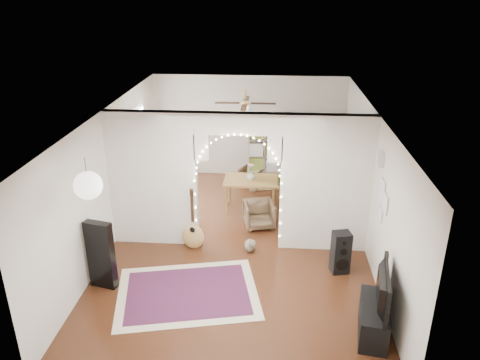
# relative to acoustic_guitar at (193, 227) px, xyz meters

# --- Properties ---
(floor) EXTENTS (7.50, 7.50, 0.00)m
(floor) POSITION_rel_acoustic_guitar_xyz_m (0.86, 0.25, -0.47)
(floor) COLOR black
(floor) RESTS_ON ground
(ceiling) EXTENTS (5.00, 7.50, 0.02)m
(ceiling) POSITION_rel_acoustic_guitar_xyz_m (0.86, 0.25, 2.23)
(ceiling) COLOR white
(ceiling) RESTS_ON wall_back
(wall_back) EXTENTS (5.00, 0.02, 2.70)m
(wall_back) POSITION_rel_acoustic_guitar_xyz_m (0.86, 4.00, 0.88)
(wall_back) COLOR silver
(wall_back) RESTS_ON floor
(wall_front) EXTENTS (5.00, 0.02, 2.70)m
(wall_front) POSITION_rel_acoustic_guitar_xyz_m (0.86, -3.50, 0.88)
(wall_front) COLOR silver
(wall_front) RESTS_ON floor
(wall_left) EXTENTS (0.02, 7.50, 2.70)m
(wall_left) POSITION_rel_acoustic_guitar_xyz_m (-1.64, 0.25, 0.88)
(wall_left) COLOR silver
(wall_left) RESTS_ON floor
(wall_right) EXTENTS (0.02, 7.50, 2.70)m
(wall_right) POSITION_rel_acoustic_guitar_xyz_m (3.36, 0.25, 0.88)
(wall_right) COLOR silver
(wall_right) RESTS_ON floor
(divider_wall) EXTENTS (5.00, 0.20, 2.70)m
(divider_wall) POSITION_rel_acoustic_guitar_xyz_m (0.86, 0.25, 0.95)
(divider_wall) COLOR silver
(divider_wall) RESTS_ON floor
(fairy_lights) EXTENTS (1.64, 0.04, 1.60)m
(fairy_lights) POSITION_rel_acoustic_guitar_xyz_m (0.86, 0.12, 1.08)
(fairy_lights) COLOR #FFEABF
(fairy_lights) RESTS_ON divider_wall
(window) EXTENTS (0.04, 1.20, 1.40)m
(window) POSITION_rel_acoustic_guitar_xyz_m (-1.61, 2.05, 1.03)
(window) COLOR white
(window) RESTS_ON wall_left
(wall_clock) EXTENTS (0.03, 0.31, 0.31)m
(wall_clock) POSITION_rel_acoustic_guitar_xyz_m (3.34, -0.35, 1.63)
(wall_clock) COLOR white
(wall_clock) RESTS_ON wall_right
(picture_frames) EXTENTS (0.02, 0.50, 0.70)m
(picture_frames) POSITION_rel_acoustic_guitar_xyz_m (3.34, -0.75, 1.03)
(picture_frames) COLOR white
(picture_frames) RESTS_ON wall_right
(paper_lantern) EXTENTS (0.40, 0.40, 0.40)m
(paper_lantern) POSITION_rel_acoustic_guitar_xyz_m (-1.04, -2.15, 1.78)
(paper_lantern) COLOR white
(paper_lantern) RESTS_ON ceiling
(ceiling_fan) EXTENTS (1.10, 1.10, 0.30)m
(ceiling_fan) POSITION_rel_acoustic_guitar_xyz_m (0.86, 2.25, 1.93)
(ceiling_fan) COLOR gold
(ceiling_fan) RESTS_ON ceiling
(area_rug) EXTENTS (2.65, 2.21, 0.02)m
(area_rug) POSITION_rel_acoustic_guitar_xyz_m (0.14, -1.45, -0.47)
(area_rug) COLOR maroon
(area_rug) RESTS_ON floor
(guitar_case) EXTENTS (0.49, 0.26, 1.23)m
(guitar_case) POSITION_rel_acoustic_guitar_xyz_m (-1.34, -1.34, 0.14)
(guitar_case) COLOR black
(guitar_case) RESTS_ON floor
(acoustic_guitar) EXTENTS (0.46, 0.29, 1.09)m
(acoustic_guitar) POSITION_rel_acoustic_guitar_xyz_m (0.00, 0.00, 0.00)
(acoustic_guitar) COLOR #B08A46
(acoustic_guitar) RESTS_ON floor
(tabby_cat) EXTENTS (0.32, 0.48, 0.32)m
(tabby_cat) POSITION_rel_acoustic_guitar_xyz_m (1.12, -0.02, -0.34)
(tabby_cat) COLOR brown
(tabby_cat) RESTS_ON floor
(floor_speaker) EXTENTS (0.36, 0.33, 0.79)m
(floor_speaker) POSITION_rel_acoustic_guitar_xyz_m (2.77, -0.59, -0.08)
(floor_speaker) COLOR black
(floor_speaker) RESTS_ON floor
(media_console) EXTENTS (0.56, 1.05, 0.50)m
(media_console) POSITION_rel_acoustic_guitar_xyz_m (3.06, -2.21, -0.22)
(media_console) COLOR black
(media_console) RESTS_ON floor
(tv) EXTENTS (0.32, 1.08, 0.62)m
(tv) POSITION_rel_acoustic_guitar_xyz_m (3.06, -2.21, 0.34)
(tv) COLOR black
(tv) RESTS_ON media_console
(bookcase) EXTENTS (1.72, 0.85, 1.71)m
(bookcase) POSITION_rel_acoustic_guitar_xyz_m (1.72, 3.26, 0.38)
(bookcase) COLOR #C4B08E
(bookcase) RESTS_ON floor
(dining_table) EXTENTS (1.20, 0.81, 0.76)m
(dining_table) POSITION_rel_acoustic_guitar_xyz_m (1.02, 1.82, 0.21)
(dining_table) COLOR olive
(dining_table) RESTS_ON floor
(flower_vase) EXTENTS (0.18, 0.18, 0.19)m
(flower_vase) POSITION_rel_acoustic_guitar_xyz_m (1.02, 1.82, 0.38)
(flower_vase) COLOR silver
(flower_vase) RESTS_ON dining_table
(dining_chair_left) EXTENTS (0.76, 0.77, 0.54)m
(dining_chair_left) POSITION_rel_acoustic_guitar_xyz_m (1.00, 3.16, -0.21)
(dining_chair_left) COLOR brown
(dining_chair_left) RESTS_ON floor
(dining_chair_right) EXTENTS (0.74, 0.75, 0.57)m
(dining_chair_right) POSITION_rel_acoustic_guitar_xyz_m (1.25, 1.01, -0.19)
(dining_chair_right) COLOR brown
(dining_chair_right) RESTS_ON floor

